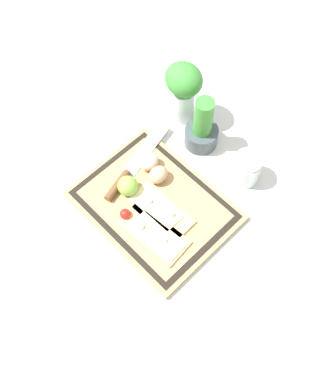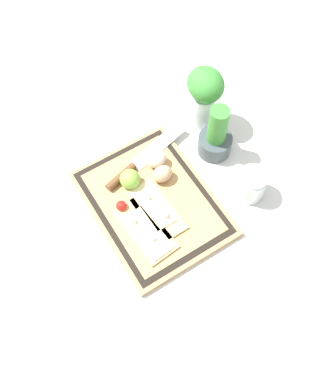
# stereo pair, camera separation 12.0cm
# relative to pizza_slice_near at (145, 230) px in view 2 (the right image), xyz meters

# --- Properties ---
(ground_plane) EXTENTS (6.00, 6.00, 0.00)m
(ground_plane) POSITION_rel_pizza_slice_near_xyz_m (-0.06, 0.06, -0.03)
(ground_plane) COLOR silver
(cutting_board) EXTENTS (0.41, 0.31, 0.02)m
(cutting_board) POSITION_rel_pizza_slice_near_xyz_m (-0.06, 0.06, -0.02)
(cutting_board) COLOR tan
(cutting_board) RESTS_ON ground_plane
(pizza_slice_near) EXTENTS (0.19, 0.10, 0.02)m
(pizza_slice_near) POSITION_rel_pizza_slice_near_xyz_m (0.00, 0.00, 0.00)
(pizza_slice_near) COLOR tan
(pizza_slice_near) RESTS_ON cutting_board
(pizza_slice_far) EXTENTS (0.18, 0.09, 0.02)m
(pizza_slice_far) POSITION_rel_pizza_slice_near_xyz_m (-0.04, 0.05, 0.00)
(pizza_slice_far) COLOR tan
(pizza_slice_far) RESTS_ON cutting_board
(knife) EXTENTS (0.10, 0.29, 0.02)m
(knife) POSITION_rel_pizza_slice_near_xyz_m (-0.18, 0.07, 0.00)
(knife) COLOR silver
(knife) RESTS_ON cutting_board
(egg_brown) EXTENTS (0.05, 0.06, 0.05)m
(egg_brown) POSITION_rel_pizza_slice_near_xyz_m (-0.11, 0.12, 0.02)
(egg_brown) COLOR tan
(egg_brown) RESTS_ON cutting_board
(egg_pink) EXTENTS (0.05, 0.06, 0.05)m
(egg_pink) POSITION_rel_pizza_slice_near_xyz_m (-0.16, 0.13, 0.02)
(egg_pink) COLOR beige
(egg_pink) RESTS_ON cutting_board
(lime) EXTENTS (0.06, 0.06, 0.06)m
(lime) POSITION_rel_pizza_slice_near_xyz_m (-0.14, 0.04, 0.02)
(lime) COLOR #7FB742
(lime) RESTS_ON cutting_board
(cherry_tomato_red) EXTENTS (0.03, 0.03, 0.03)m
(cherry_tomato_red) POSITION_rel_pizza_slice_near_xyz_m (-0.09, -0.02, 0.01)
(cherry_tomato_red) COLOR red
(cherry_tomato_red) RESTS_ON cutting_board
(herb_pot) EXTENTS (0.10, 0.10, 0.18)m
(herb_pot) POSITION_rel_pizza_slice_near_xyz_m (-0.12, 0.30, 0.04)
(herb_pot) COLOR #3D474C
(herb_pot) RESTS_ON ground_plane
(sauce_jar) EXTENTS (0.08, 0.08, 0.09)m
(sauce_jar) POSITION_rel_pizza_slice_near_xyz_m (0.04, 0.31, 0.01)
(sauce_jar) COLOR silver
(sauce_jar) RESTS_ON ground_plane
(herb_glass) EXTENTS (0.11, 0.10, 0.21)m
(herb_glass) POSITION_rel_pizza_slice_near_xyz_m (-0.23, 0.33, 0.10)
(herb_glass) COLOR silver
(herb_glass) RESTS_ON ground_plane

